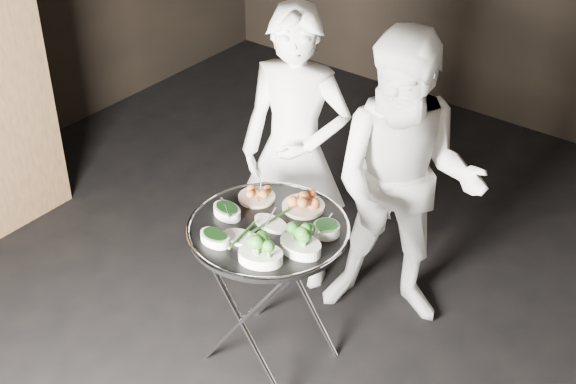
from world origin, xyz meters
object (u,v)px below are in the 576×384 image
Objects in this scene: serving_tray at (268,229)px; waiter_right at (405,186)px; tray_stand at (269,289)px; waiter_left at (296,153)px.

waiter_right reaches higher than serving_tray.
serving_tray is at bearing -116.57° from tray_stand.
waiter_left reaches higher than tray_stand.
waiter_left is at bearing 116.76° from tray_stand.
serving_tray is 0.46× the size of waiter_left.
waiter_left is at bearing 116.76° from serving_tray.
tray_stand is 0.50× the size of waiter_left.
tray_stand is 0.79m from waiter_left.
waiter_right is (0.64, 0.07, 0.00)m from waiter_left.
waiter_left reaches higher than serving_tray.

